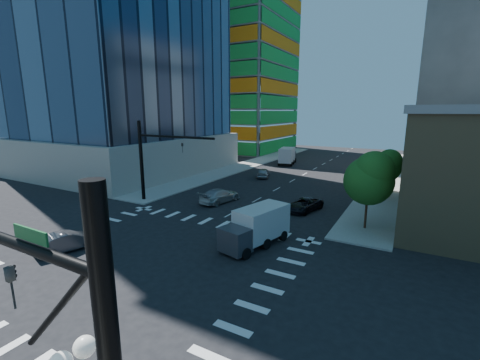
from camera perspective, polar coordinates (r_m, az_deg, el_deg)
The scene contains 14 objects.
ground at distance 23.84m, azimuth -16.97°, elevation -13.70°, with size 160.00×160.00×0.00m, color black.
road_markings at distance 23.83m, azimuth -16.97°, elevation -13.69°, with size 20.00×20.00×0.01m, color silver.
sidewalk_ne at distance 55.64m, azimuth 25.08°, elevation 0.53°, with size 5.00×60.00×0.15m, color gray.
sidewalk_nw at distance 62.35m, azimuth 1.58°, elevation 2.82°, with size 5.00×60.00×0.15m, color gray.
construction_building at distance 89.10m, azimuth -0.47°, elevation 21.47°, with size 25.16×34.50×70.60m.
signal_mast_nw at distance 37.03m, azimuth -15.59°, elevation 4.44°, with size 10.20×0.40×9.00m.
tree_south at distance 29.22m, azimuth 22.18°, elevation 0.40°, with size 4.16×4.16×6.82m.
tree_north at distance 41.09m, azimuth 24.64°, elevation 2.37°, with size 3.54×3.52×5.78m.
car_nb_far at distance 34.10m, azimuth 11.36°, elevation -4.31°, with size 2.19×4.76×1.32m, color black.
car_sb_near at distance 36.56m, azimuth -3.63°, elevation -2.78°, with size 2.18×5.36×1.55m, color silver.
car_sb_mid at distance 50.31m, azimuth 4.17°, elevation 1.30°, with size 1.74×4.32×1.47m, color #A1A3A8.
car_sb_cross at distance 27.44m, azimuth -28.33°, elevation -9.54°, with size 1.53×4.38×1.44m, color #444449.
box_truck_near at distance 24.77m, azimuth 2.52°, elevation -8.89°, with size 3.64×5.98×2.93m.
box_truck_far at distance 63.54m, azimuth 8.48°, elevation 4.11°, with size 3.80×6.58×3.24m.
Camera 1 is at (15.84, -14.61, 10.18)m, focal length 24.00 mm.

